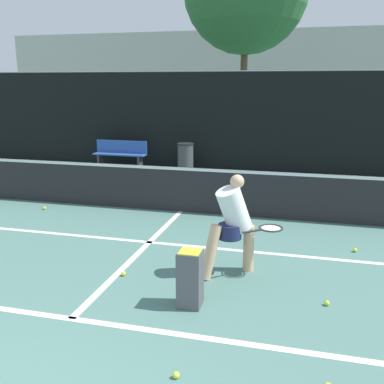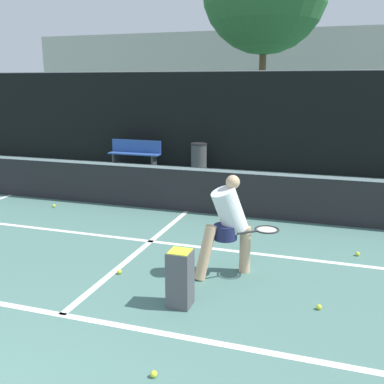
# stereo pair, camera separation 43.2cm
# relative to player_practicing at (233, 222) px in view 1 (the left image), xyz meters

# --- Properties ---
(court_baseline_near) EXTENTS (11.00, 0.10, 0.01)m
(court_baseline_near) POSITION_rel_player_practicing_xyz_m (-1.58, -1.72, -0.77)
(court_baseline_near) COLOR white
(court_baseline_near) RESTS_ON ground
(court_service_line) EXTENTS (8.25, 0.10, 0.01)m
(court_service_line) POSITION_rel_player_practicing_xyz_m (-1.58, 0.91, -0.77)
(court_service_line) COLOR white
(court_service_line) RESTS_ON ground
(court_center_mark) EXTENTS (0.10, 4.57, 0.01)m
(court_center_mark) POSITION_rel_player_practicing_xyz_m (-1.58, 0.57, -0.77)
(court_center_mark) COLOR white
(court_center_mark) RESTS_ON ground
(net) EXTENTS (11.09, 0.09, 1.07)m
(net) POSITION_rel_player_practicing_xyz_m (-1.58, 2.85, -0.26)
(net) COLOR slate
(net) RESTS_ON ground
(fence_back) EXTENTS (24.00, 0.06, 2.99)m
(fence_back) POSITION_rel_player_practicing_xyz_m (-1.58, 7.78, 0.72)
(fence_back) COLOR black
(fence_back) RESTS_ON ground
(player_practicing) EXTENTS (1.19, 0.74, 1.45)m
(player_practicing) POSITION_rel_player_practicing_xyz_m (0.00, 0.00, 0.00)
(player_practicing) COLOR #DBAD84
(player_practicing) RESTS_ON ground
(tennis_ball_scattered_0) EXTENTS (0.07, 0.07, 0.07)m
(tennis_ball_scattered_0) POSITION_rel_player_practicing_xyz_m (-0.10, -2.44, -0.74)
(tennis_ball_scattered_0) COLOR #D1E033
(tennis_ball_scattered_0) RESTS_ON ground
(tennis_ball_scattered_2) EXTENTS (0.07, 0.07, 0.07)m
(tennis_ball_scattered_2) POSITION_rel_player_practicing_xyz_m (1.78, 1.33, -0.74)
(tennis_ball_scattered_2) COLOR #D1E033
(tennis_ball_scattered_2) RESTS_ON ground
(tennis_ball_scattered_3) EXTENTS (0.07, 0.07, 0.07)m
(tennis_ball_scattered_3) POSITION_rel_player_practicing_xyz_m (-4.45, 2.25, -0.74)
(tennis_ball_scattered_3) COLOR #D1E033
(tennis_ball_scattered_3) RESTS_ON ground
(tennis_ball_scattered_4) EXTENTS (0.07, 0.07, 0.07)m
(tennis_ball_scattered_4) POSITION_rel_player_practicing_xyz_m (1.29, -0.64, -0.74)
(tennis_ball_scattered_4) COLOR #D1E033
(tennis_ball_scattered_4) RESTS_ON ground
(tennis_ball_scattered_5) EXTENTS (0.07, 0.07, 0.07)m
(tennis_ball_scattered_5) POSITION_rel_player_practicing_xyz_m (-1.47, -0.46, -0.74)
(tennis_ball_scattered_5) COLOR #D1E033
(tennis_ball_scattered_5) RESTS_ON ground
(tennis_ball_scattered_6) EXTENTS (0.07, 0.07, 0.07)m
(tennis_ball_scattered_6) POSITION_rel_player_practicing_xyz_m (-0.24, 1.54, -0.74)
(tennis_ball_scattered_6) COLOR #D1E033
(tennis_ball_scattered_6) RESTS_ON ground
(ball_hopper) EXTENTS (0.28, 0.28, 0.71)m
(ball_hopper) POSITION_rel_player_practicing_xyz_m (-0.34, -1.06, -0.40)
(ball_hopper) COLOR #4C4C51
(ball_hopper) RESTS_ON ground
(courtside_bench) EXTENTS (1.71, 0.40, 0.86)m
(courtside_bench) POSITION_rel_player_practicing_xyz_m (-4.80, 7.16, -0.30)
(courtside_bench) COLOR #2D519E
(courtside_bench) RESTS_ON ground
(trash_bin) EXTENTS (0.50, 0.50, 0.85)m
(trash_bin) POSITION_rel_player_practicing_xyz_m (-2.68, 7.19, -0.34)
(trash_bin) COLOR #3F3F42
(trash_bin) RESTS_ON ground
(parked_car) EXTENTS (1.72, 4.17, 1.31)m
(parked_car) POSITION_rel_player_practicing_xyz_m (-3.01, 11.80, -0.21)
(parked_car) COLOR silver
(parked_car) RESTS_ON ground
(building_far) EXTENTS (36.00, 2.40, 5.82)m
(building_far) POSITION_rel_player_practicing_xyz_m (-1.58, 24.37, 2.14)
(building_far) COLOR #B2ADA3
(building_far) RESTS_ON ground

